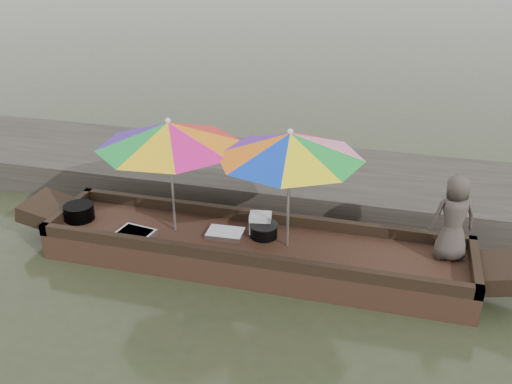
% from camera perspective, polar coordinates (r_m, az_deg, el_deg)
% --- Properties ---
extents(water, '(80.00, 80.00, 0.00)m').
position_cam_1_polar(water, '(7.52, -0.20, -7.22)').
color(water, '#2F351F').
rests_on(water, ground).
extents(dock, '(22.00, 2.20, 0.50)m').
position_cam_1_polar(dock, '(9.29, 3.40, 1.16)').
color(dock, '#2D2B26').
rests_on(dock, ground).
extents(boat_hull, '(5.47, 1.20, 0.35)m').
position_cam_1_polar(boat_hull, '(7.43, -0.20, -6.08)').
color(boat_hull, black).
rests_on(boat_hull, water).
extents(cooking_pot, '(0.40, 0.40, 0.21)m').
position_cam_1_polar(cooking_pot, '(8.18, -17.28, -1.94)').
color(cooking_pot, black).
rests_on(cooking_pot, boat_hull).
extents(tray_crayfish, '(0.51, 0.39, 0.09)m').
position_cam_1_polar(tray_crayfish, '(7.56, -11.93, -4.16)').
color(tray_crayfish, silver).
rests_on(tray_crayfish, boat_hull).
extents(tray_scallop, '(0.48, 0.35, 0.06)m').
position_cam_1_polar(tray_scallop, '(7.46, -3.09, -4.15)').
color(tray_scallop, silver).
rests_on(tray_scallop, boat_hull).
extents(charcoal_grill, '(0.35, 0.35, 0.17)m').
position_cam_1_polar(charcoal_grill, '(7.40, 0.79, -3.91)').
color(charcoal_grill, black).
rests_on(charcoal_grill, boat_hull).
extents(supply_bag, '(0.31, 0.26, 0.26)m').
position_cam_1_polar(supply_bag, '(7.49, 0.44, -3.11)').
color(supply_bag, silver).
rests_on(supply_bag, boat_hull).
extents(vendor, '(0.61, 0.48, 1.09)m').
position_cam_1_polar(vendor, '(7.13, 19.16, -2.44)').
color(vendor, '#433C36').
rests_on(vendor, boat_hull).
extents(umbrella_bow, '(2.29, 2.29, 1.55)m').
position_cam_1_polar(umbrella_bow, '(7.32, -8.43, 1.51)').
color(umbrella_bow, orange).
rests_on(umbrella_bow, boat_hull).
extents(umbrella_stern, '(1.96, 1.96, 1.55)m').
position_cam_1_polar(umbrella_stern, '(6.89, 3.28, 0.19)').
color(umbrella_stern, pink).
rests_on(umbrella_stern, boat_hull).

